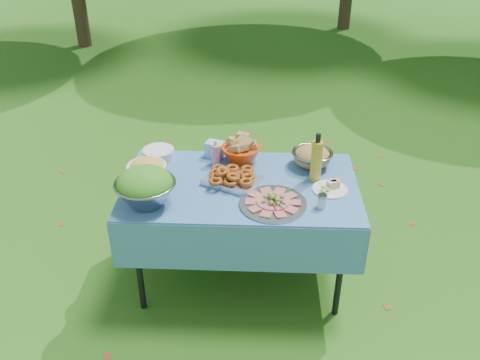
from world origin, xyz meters
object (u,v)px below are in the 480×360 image
(picnic_table, at_px, (241,233))
(bread_bowl, at_px, (241,150))
(oil_bottle, at_px, (317,157))
(pasta_bowl_steel, at_px, (312,156))
(salad_bowl, at_px, (145,187))
(plate_stack, at_px, (159,154))
(charcuterie_platter, at_px, (273,198))

(picnic_table, xyz_separation_m, bread_bowl, (-0.01, 0.29, 0.47))
(oil_bottle, bearing_deg, pasta_bowl_steel, 92.35)
(salad_bowl, height_order, bread_bowl, salad_bowl)
(oil_bottle, bearing_deg, bread_bowl, 156.11)
(plate_stack, bearing_deg, bread_bowl, -2.48)
(plate_stack, height_order, bread_bowl, bread_bowl)
(plate_stack, bearing_deg, salad_bowl, -86.90)
(plate_stack, bearing_deg, pasta_bowl_steel, -3.23)
(plate_stack, xyz_separation_m, oil_bottle, (1.04, -0.24, 0.13))
(bread_bowl, bearing_deg, oil_bottle, -23.89)
(bread_bowl, bearing_deg, charcuterie_platter, -67.66)
(charcuterie_platter, bearing_deg, salad_bowl, -178.27)
(salad_bowl, relative_size, bread_bowl, 1.35)
(picnic_table, relative_size, pasta_bowl_steel, 5.51)
(pasta_bowl_steel, bearing_deg, oil_bottle, -87.65)
(picnic_table, height_order, oil_bottle, oil_bottle)
(picnic_table, relative_size, plate_stack, 6.84)
(charcuterie_platter, bearing_deg, bread_bowl, 112.34)
(pasta_bowl_steel, bearing_deg, salad_bowl, -153.58)
(charcuterie_platter, bearing_deg, plate_stack, 145.32)
(picnic_table, distance_m, pasta_bowl_steel, 0.69)
(charcuterie_platter, height_order, oil_bottle, oil_bottle)
(pasta_bowl_steel, height_order, oil_bottle, oil_bottle)
(pasta_bowl_steel, bearing_deg, bread_bowl, 175.87)
(picnic_table, height_order, bread_bowl, bread_bowl)
(plate_stack, relative_size, bread_bowl, 0.81)
(bread_bowl, height_order, charcuterie_platter, bread_bowl)
(picnic_table, relative_size, charcuterie_platter, 3.66)
(picnic_table, bearing_deg, oil_bottle, 9.42)
(salad_bowl, distance_m, oil_bottle, 1.06)
(picnic_table, height_order, charcuterie_platter, charcuterie_platter)
(plate_stack, bearing_deg, picnic_table, -28.65)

